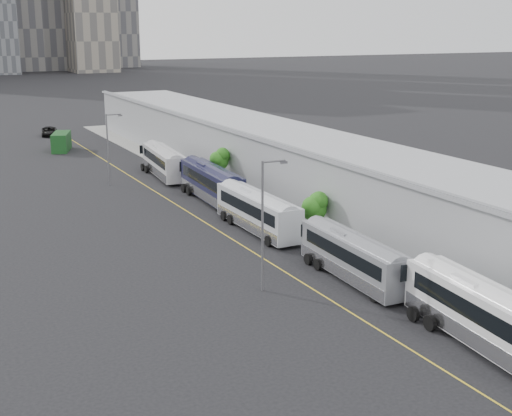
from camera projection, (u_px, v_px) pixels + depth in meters
sidewalk at (363, 239)px, 64.45m from camera, size 10.00×170.00×0.12m
lane_line at (260, 256)px, 59.89m from camera, size 0.12×160.00×0.02m
depot at (400, 198)px, 65.33m from camera, size 12.45×160.40×7.20m
bus_2 at (487, 322)px, 42.48m from camera, size 4.02×13.70×3.95m
bus_3 at (353, 261)px, 53.95m from camera, size 3.00×12.31×3.57m
bus_4 at (258, 215)px, 66.75m from camera, size 2.90×12.99×3.79m
bus_5 at (211, 186)px, 78.55m from camera, size 3.45×13.62×3.94m
bus_6 at (164, 165)px, 90.98m from camera, size 3.82×13.13×3.78m
tree_2 at (314, 205)px, 64.92m from camera, size 2.34×2.34×4.11m
tree_3 at (219, 159)px, 83.39m from camera, size 2.21×2.21×4.84m
street_lamp_near at (265, 218)px, 50.86m from camera, size 2.04×0.22×9.64m
street_lamp_far at (109, 144)px, 85.58m from camera, size 2.04×0.22×8.61m
shipping_container at (61, 142)px, 109.87m from camera, size 4.21×6.50×2.82m
suv at (49, 131)px, 125.03m from camera, size 3.56×5.99×1.56m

